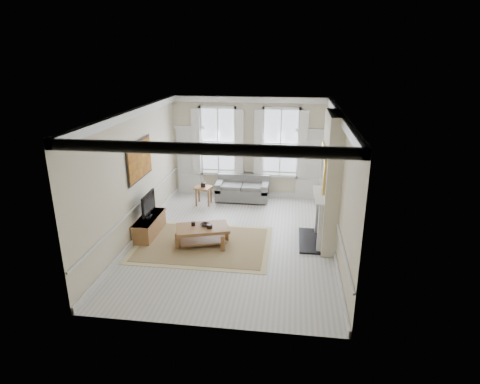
# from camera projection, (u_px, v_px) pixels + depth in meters

# --- Properties ---
(floor) EXTENTS (7.20, 7.20, 0.00)m
(floor) POSITION_uv_depth(u_px,v_px,m) (234.00, 240.00, 10.68)
(floor) COLOR #B7B5AD
(floor) RESTS_ON ground
(ceiling) EXTENTS (7.20, 7.20, 0.00)m
(ceiling) POSITION_uv_depth(u_px,v_px,m) (233.00, 112.00, 9.56)
(ceiling) COLOR white
(ceiling) RESTS_ON back_wall
(back_wall) EXTENTS (5.20, 0.00, 5.20)m
(back_wall) POSITION_uv_depth(u_px,v_px,m) (249.00, 148.00, 13.49)
(back_wall) COLOR beige
(back_wall) RESTS_ON floor
(left_wall) EXTENTS (0.00, 7.20, 7.20)m
(left_wall) POSITION_uv_depth(u_px,v_px,m) (135.00, 176.00, 10.45)
(left_wall) COLOR beige
(left_wall) RESTS_ON floor
(right_wall) EXTENTS (0.00, 7.20, 7.20)m
(right_wall) POSITION_uv_depth(u_px,v_px,m) (339.00, 184.00, 9.80)
(right_wall) COLOR beige
(right_wall) RESTS_ON floor
(window_left) EXTENTS (1.26, 0.20, 2.20)m
(window_left) POSITION_uv_depth(u_px,v_px,m) (218.00, 141.00, 13.51)
(window_left) COLOR #B2BCC6
(window_left) RESTS_ON back_wall
(window_right) EXTENTS (1.26, 0.20, 2.20)m
(window_right) POSITION_uv_depth(u_px,v_px,m) (281.00, 143.00, 13.25)
(window_right) COLOR #B2BCC6
(window_right) RESTS_ON back_wall
(door_left) EXTENTS (0.90, 0.08, 2.30)m
(door_left) POSITION_uv_depth(u_px,v_px,m) (190.00, 162.00, 13.89)
(door_left) COLOR silver
(door_left) RESTS_ON floor
(door_right) EXTENTS (0.90, 0.08, 2.30)m
(door_right) POSITION_uv_depth(u_px,v_px,m) (310.00, 166.00, 13.38)
(door_right) COLOR silver
(door_right) RESTS_ON floor
(painting) EXTENTS (0.05, 1.66, 1.06)m
(painting) POSITION_uv_depth(u_px,v_px,m) (140.00, 160.00, 10.61)
(painting) COLOR #B9881F
(painting) RESTS_ON left_wall
(chimney_breast) EXTENTS (0.35, 1.70, 3.38)m
(chimney_breast) POSITION_uv_depth(u_px,v_px,m) (331.00, 181.00, 10.01)
(chimney_breast) COLOR beige
(chimney_breast) RESTS_ON floor
(hearth) EXTENTS (0.55, 1.50, 0.05)m
(hearth) POSITION_uv_depth(u_px,v_px,m) (310.00, 240.00, 10.61)
(hearth) COLOR black
(hearth) RESTS_ON floor
(fireplace) EXTENTS (0.21, 1.45, 1.33)m
(fireplace) POSITION_uv_depth(u_px,v_px,m) (319.00, 216.00, 10.36)
(fireplace) COLOR silver
(fireplace) RESTS_ON floor
(mirror) EXTENTS (0.06, 1.26, 1.06)m
(mirror) POSITION_uv_depth(u_px,v_px,m) (323.00, 167.00, 9.92)
(mirror) COLOR gold
(mirror) RESTS_ON chimney_breast
(sofa) EXTENTS (1.74, 0.85, 0.83)m
(sofa) POSITION_uv_depth(u_px,v_px,m) (242.00, 190.00, 13.50)
(sofa) COLOR #60605E
(sofa) RESTS_ON floor
(side_table) EXTENTS (0.59, 0.59, 0.60)m
(side_table) POSITION_uv_depth(u_px,v_px,m) (203.00, 190.00, 13.09)
(side_table) COLOR brown
(side_table) RESTS_ON floor
(rug) EXTENTS (3.50, 2.60, 0.02)m
(rug) POSITION_uv_depth(u_px,v_px,m) (203.00, 244.00, 10.44)
(rug) COLOR olive
(rug) RESTS_ON floor
(coffee_table) EXTENTS (1.50, 1.15, 0.50)m
(coffee_table) POSITION_uv_depth(u_px,v_px,m) (202.00, 230.00, 10.31)
(coffee_table) COLOR brown
(coffee_table) RESTS_ON rug
(ceramic_pot_a) EXTENTS (0.10, 0.10, 0.10)m
(ceramic_pot_a) POSITION_uv_depth(u_px,v_px,m) (193.00, 224.00, 10.34)
(ceramic_pot_a) COLOR black
(ceramic_pot_a) RESTS_ON coffee_table
(ceramic_pot_b) EXTENTS (0.15, 0.15, 0.11)m
(ceramic_pot_b) POSITION_uv_depth(u_px,v_px,m) (210.00, 226.00, 10.19)
(ceramic_pot_b) COLOR black
(ceramic_pot_b) RESTS_ON coffee_table
(bowl) EXTENTS (0.29, 0.29, 0.06)m
(bowl) POSITION_uv_depth(u_px,v_px,m) (205.00, 225.00, 10.36)
(bowl) COLOR black
(bowl) RESTS_ON coffee_table
(tv_stand) EXTENTS (0.46, 1.44, 0.51)m
(tv_stand) POSITION_uv_depth(u_px,v_px,m) (149.00, 226.00, 10.94)
(tv_stand) COLOR brown
(tv_stand) RESTS_ON floor
(tv) EXTENTS (0.08, 0.90, 0.68)m
(tv) POSITION_uv_depth(u_px,v_px,m) (148.00, 204.00, 10.72)
(tv) COLOR black
(tv) RESTS_ON tv_stand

